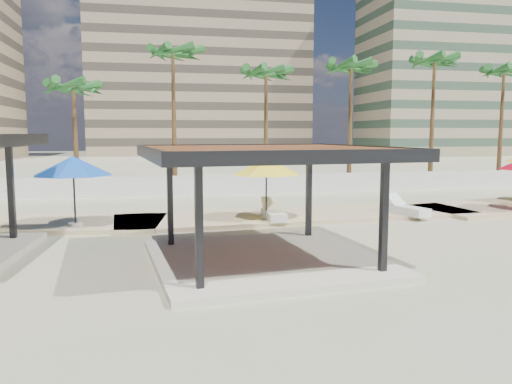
% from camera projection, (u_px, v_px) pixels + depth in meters
% --- Properties ---
extents(ground, '(200.00, 200.00, 0.00)m').
position_uv_depth(ground, '(303.00, 257.00, 15.01)').
color(ground, tan).
rests_on(ground, ground).
extents(promenade, '(44.45, 7.97, 0.24)m').
position_uv_depth(promenade, '(296.00, 214.00, 22.86)').
color(promenade, '#C6B284').
rests_on(promenade, ground).
extents(boundary_wall, '(56.00, 0.30, 1.20)m').
position_uv_depth(boundary_wall, '(227.00, 185.00, 30.51)').
color(boundary_wall, silver).
rests_on(boundary_wall, ground).
extents(building_mid, '(38.00, 16.00, 30.40)m').
position_uv_depth(building_mid, '(199.00, 75.00, 90.05)').
color(building_mid, '#847259').
rests_on(building_mid, ground).
extents(building_east, '(32.00, 15.00, 36.40)m').
position_uv_depth(building_east, '(458.00, 56.00, 86.80)').
color(building_east, gray).
rests_on(building_east, ground).
extents(pavilion_central, '(7.25, 7.25, 3.35)m').
position_uv_depth(pavilion_central, '(265.00, 194.00, 14.19)').
color(pavilion_central, beige).
rests_on(pavilion_central, ground).
extents(umbrella_b, '(3.05, 3.05, 2.56)m').
position_uv_depth(umbrella_b, '(266.00, 166.00, 20.41)').
color(umbrella_b, beige).
rests_on(umbrella_b, promenade).
extents(umbrella_f, '(3.57, 3.57, 2.69)m').
position_uv_depth(umbrella_f, '(73.00, 166.00, 18.90)').
color(umbrella_f, beige).
rests_on(umbrella_f, promenade).
extents(lounger_b, '(0.73, 2.14, 0.81)m').
position_uv_depth(lounger_b, '(273.00, 214.00, 20.75)').
color(lounger_b, white).
rests_on(lounger_b, promenade).
extents(lounger_c, '(1.25, 2.28, 0.82)m').
position_uv_depth(lounger_c, '(407.00, 210.00, 21.96)').
color(lounger_c, white).
rests_on(lounger_c, promenade).
extents(palm_c, '(3.00, 3.00, 7.34)m').
position_uv_depth(palm_c, '(73.00, 91.00, 30.10)').
color(palm_c, brown).
rests_on(palm_c, ground).
extents(palm_d, '(3.00, 3.00, 9.68)m').
position_uv_depth(palm_d, '(173.00, 58.00, 31.82)').
color(palm_d, brown).
rests_on(palm_d, ground).
extents(palm_e, '(3.00, 3.00, 8.50)m').
position_uv_depth(palm_e, '(266.00, 77.00, 32.65)').
color(palm_e, brown).
rests_on(palm_e, ground).
extents(palm_f, '(3.00, 3.00, 9.04)m').
position_uv_depth(palm_f, '(351.00, 72.00, 33.99)').
color(palm_f, brown).
rests_on(palm_f, ground).
extents(palm_g, '(3.00, 3.00, 9.58)m').
position_uv_depth(palm_g, '(434.00, 66.00, 34.74)').
color(palm_g, brown).
rests_on(palm_g, ground).
extents(palm_h, '(3.00, 3.00, 9.11)m').
position_uv_depth(palm_h, '(504.00, 76.00, 36.57)').
color(palm_h, brown).
rests_on(palm_h, ground).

